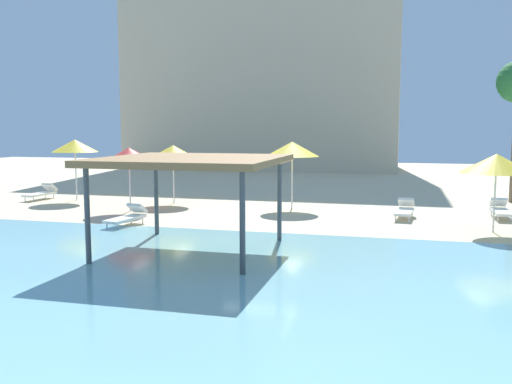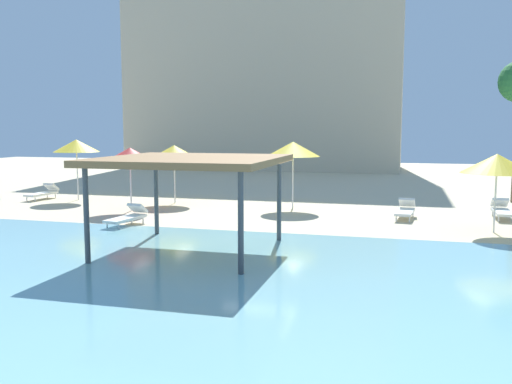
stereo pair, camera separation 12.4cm
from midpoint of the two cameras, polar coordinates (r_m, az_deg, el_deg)
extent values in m
plane|color=beige|center=(16.82, -0.36, -5.21)|extent=(80.00, 80.00, 0.00)
cube|color=#7AB7C1|center=(11.99, -7.16, -10.07)|extent=(44.00, 13.50, 0.04)
cylinder|color=#42474C|center=(18.06, -10.04, -0.51)|extent=(0.14, 0.14, 2.47)
cylinder|color=#42474C|center=(16.76, 2.61, -0.97)|extent=(0.14, 0.14, 2.47)
cylinder|color=#42474C|center=(14.53, -16.83, -2.43)|extent=(0.14, 0.14, 2.47)
cylinder|color=#42474C|center=(12.88, -1.30, -3.29)|extent=(0.14, 0.14, 2.47)
cube|color=olive|center=(15.29, -6.47, 3.26)|extent=(4.75, 4.75, 0.18)
cylinder|color=silver|center=(25.64, -8.23, 1.12)|extent=(0.06, 0.06, 2.03)
cone|color=yellow|center=(25.55, -8.28, 4.09)|extent=(2.29, 2.29, 0.63)
cylinder|color=silver|center=(19.85, 23.56, -1.06)|extent=(0.06, 0.06, 1.97)
cone|color=yellow|center=(19.73, 23.73, 2.70)|extent=(2.30, 2.30, 0.63)
cylinder|color=silver|center=(23.75, 3.96, 0.99)|extent=(0.06, 0.06, 2.23)
cone|color=yellow|center=(23.65, 3.99, 4.44)|extent=(2.28, 2.28, 0.63)
cylinder|color=silver|center=(23.51, -12.62, 0.54)|extent=(0.06, 0.06, 2.03)
cone|color=red|center=(23.41, -12.70, 3.75)|extent=(2.19, 2.19, 0.60)
cylinder|color=silver|center=(27.82, -17.78, 1.58)|extent=(0.06, 0.06, 2.30)
cone|color=yellow|center=(27.73, -17.89, 4.56)|extent=(2.15, 2.15, 0.59)
cylinder|color=white|center=(19.32, -13.77, -3.52)|extent=(0.05, 0.05, 0.22)
cylinder|color=white|center=(19.60, -14.91, -3.40)|extent=(0.05, 0.05, 0.22)
cylinder|color=white|center=(20.47, -11.38, -2.88)|extent=(0.05, 0.05, 0.22)
cylinder|color=white|center=(20.74, -12.48, -2.79)|extent=(0.05, 0.05, 0.22)
cube|color=white|center=(20.00, -13.12, -2.69)|extent=(0.83, 1.86, 0.10)
cube|color=white|center=(20.56, -11.93, -1.63)|extent=(0.66, 0.58, 0.40)
cylinder|color=white|center=(22.25, 23.85, -2.57)|extent=(0.05, 0.05, 0.22)
cylinder|color=white|center=(23.74, 24.46, -2.05)|extent=(0.05, 0.05, 0.22)
cylinder|color=white|center=(23.66, 23.32, -2.02)|extent=(0.05, 0.05, 0.22)
cube|color=white|center=(22.97, 24.19, -1.91)|extent=(0.61, 1.80, 0.10)
cube|color=white|center=(23.66, 23.93, -0.99)|extent=(0.60, 0.51, 0.40)
cylinder|color=white|center=(27.91, -21.67, -0.70)|extent=(0.05, 0.05, 0.22)
cylinder|color=white|center=(28.22, -22.42, -0.66)|extent=(0.05, 0.05, 0.22)
cylinder|color=white|center=(29.02, -19.84, -0.36)|extent=(0.05, 0.05, 0.22)
cylinder|color=white|center=(29.32, -20.58, -0.32)|extent=(0.05, 0.05, 0.22)
cube|color=white|center=(28.60, -21.13, -0.19)|extent=(0.71, 1.83, 0.10)
cube|color=white|center=(29.14, -20.22, 0.51)|extent=(0.63, 0.54, 0.40)
cylinder|color=white|center=(21.09, 15.69, -2.73)|extent=(0.05, 0.05, 0.22)
cylinder|color=white|center=(21.13, 14.39, -2.67)|extent=(0.05, 0.05, 0.22)
cylinder|color=white|center=(22.50, 16.01, -2.16)|extent=(0.05, 0.05, 0.22)
cylinder|color=white|center=(22.55, 14.79, -2.10)|extent=(0.05, 0.05, 0.22)
cube|color=white|center=(21.79, 15.24, -1.99)|extent=(0.77, 1.85, 0.10)
cube|color=white|center=(22.48, 15.44, -1.02)|extent=(0.65, 0.56, 0.40)
cube|color=beige|center=(47.96, 1.06, 12.93)|extent=(22.55, 8.15, 17.38)
camera|label=1|loc=(0.06, -89.81, 0.02)|focal=38.85mm
camera|label=2|loc=(0.06, 90.19, -0.02)|focal=38.85mm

